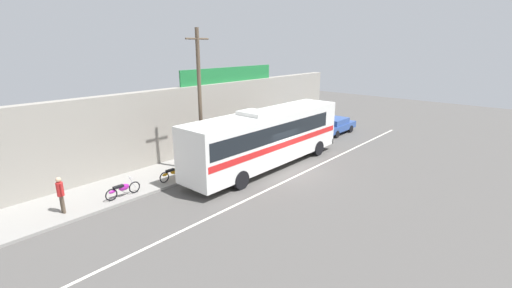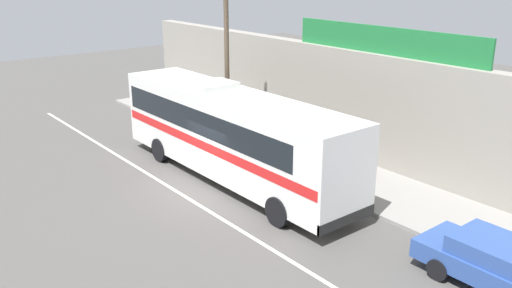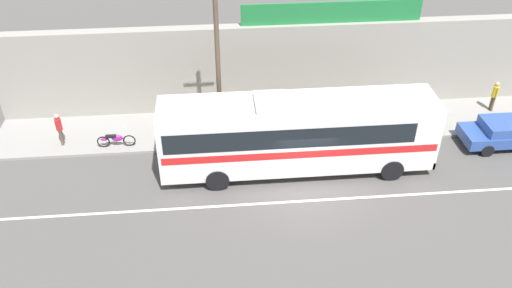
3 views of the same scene
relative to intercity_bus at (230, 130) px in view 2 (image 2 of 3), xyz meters
The scene contains 12 objects.
ground_plane 2.61m from the intercity_bus, 80.41° to the right, with size 70.00×70.00×0.00m, color #4F4C49.
sidewalk_slab 4.15m from the intercity_bus, 85.83° to the left, with size 30.00×3.60×0.14m, color gray.
storefront_facade 5.80m from the intercity_bus, 87.38° to the left, with size 30.00×0.70×4.80m, color gray.
storefront_billboard 7.14m from the intercity_bus, 65.73° to the left, with size 9.28×0.12×1.10m, color #1E7538.
road_center_stripe 3.15m from the intercity_bus, 83.62° to the right, with size 30.00×0.14×0.01m, color silver.
intercity_bus is the anchor object (origin of this frame).
parked_car 10.82m from the intercity_bus, ahead, with size 4.38×1.91×1.37m.
utility_pole 4.67m from the intercity_bus, 145.39° to the left, with size 1.60×0.22×8.31m.
motorcycle_black 6.10m from the intercity_bus, 156.10° to the left, with size 1.90×0.56×0.94m.
motorcycle_orange 8.95m from the intercity_bus, 164.34° to the left, with size 1.87×0.56×0.94m.
pedestrian_far_left 11.56m from the intercity_bus, 165.75° to the left, with size 0.30×0.48×1.73m.
pedestrian_by_curb 3.04m from the intercity_bus, 88.29° to the left, with size 0.30×0.48×1.67m.
Camera 2 is at (16.06, -10.24, 8.30)m, focal length 37.65 mm.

